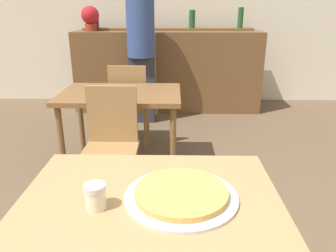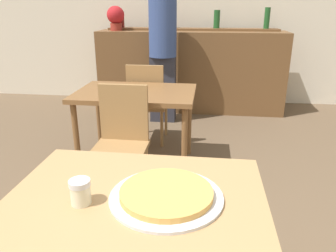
% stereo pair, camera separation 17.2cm
% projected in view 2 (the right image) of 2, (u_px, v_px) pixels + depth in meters
% --- Properties ---
extents(wall_back, '(8.00, 0.05, 2.80)m').
position_uv_depth(wall_back, '(194.00, 9.00, 4.87)').
color(wall_back, silver).
rests_on(wall_back, ground_plane).
extents(dining_table_near, '(1.01, 0.81, 0.74)m').
position_uv_depth(dining_table_near, '(135.00, 218.00, 1.28)').
color(dining_table_near, '#A87F51').
rests_on(dining_table_near, ground_plane).
extents(dining_table_far, '(1.05, 0.72, 0.72)m').
position_uv_depth(dining_table_far, '(136.00, 100.00, 2.95)').
color(dining_table_far, brown).
rests_on(dining_table_far, ground_plane).
extents(bar_counter, '(2.60, 0.56, 1.11)m').
position_uv_depth(bar_counter, '(191.00, 71.00, 4.69)').
color(bar_counter, brown).
rests_on(bar_counter, ground_plane).
extents(bar_back_shelf, '(2.39, 0.24, 0.31)m').
position_uv_depth(bar_back_shelf, '(194.00, 26.00, 4.61)').
color(bar_back_shelf, brown).
rests_on(bar_back_shelf, bar_counter).
extents(chair_far_side_front, '(0.40, 0.40, 0.88)m').
position_uv_depth(chair_far_side_front, '(122.00, 136.00, 2.50)').
color(chair_far_side_front, olive).
rests_on(chair_far_side_front, ground_plane).
extents(chair_far_side_back, '(0.40, 0.40, 0.88)m').
position_uv_depth(chair_far_side_back, '(147.00, 99.00, 3.49)').
color(chair_far_side_back, olive).
rests_on(chair_far_side_back, ground_plane).
extents(pizza_tray, '(0.44, 0.44, 0.04)m').
position_uv_depth(pizza_tray, '(166.00, 195.00, 1.25)').
color(pizza_tray, silver).
rests_on(pizza_tray, dining_table_near).
extents(cheese_shaker, '(0.08, 0.08, 0.10)m').
position_uv_depth(cheese_shaker, '(80.00, 192.00, 1.21)').
color(cheese_shaker, beige).
rests_on(cheese_shaker, dining_table_near).
extents(person_standing, '(0.34, 0.34, 1.76)m').
position_uv_depth(person_standing, '(163.00, 47.00, 4.05)').
color(person_standing, '#2D2D38').
rests_on(person_standing, ground_plane).
extents(potted_plant, '(0.24, 0.24, 0.33)m').
position_uv_depth(potted_plant, '(116.00, 17.00, 4.52)').
color(potted_plant, maroon).
rests_on(potted_plant, bar_counter).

